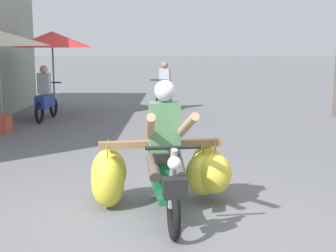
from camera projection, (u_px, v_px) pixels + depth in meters
name	position (u px, v px, depth m)	size (l,w,h in m)	color
ground_plane	(161.00, 227.00, 5.28)	(120.00, 120.00, 0.00)	slate
motorbike_main_loaded	(169.00, 169.00, 5.86)	(1.82, 1.94, 1.58)	black
motorbike_distant_ahead_left	(164.00, 91.00, 14.18)	(0.61, 1.59, 1.40)	black
motorbike_distant_ahead_right	(45.00, 98.00, 12.27)	(0.50, 1.62, 1.40)	black
market_umbrella_near_shop	(52.00, 39.00, 13.02)	(2.13, 2.13, 2.26)	#99999E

